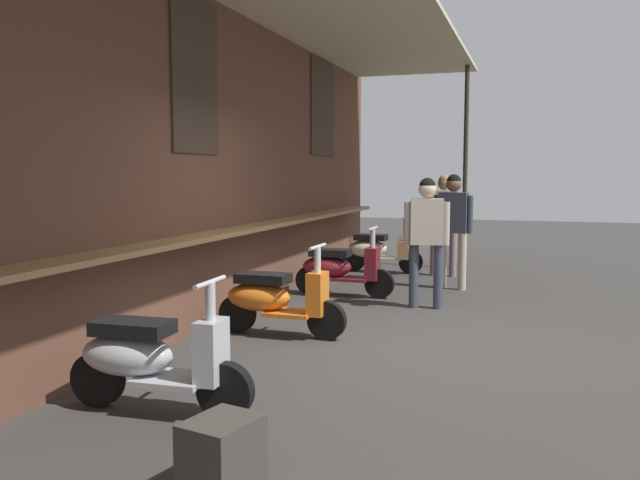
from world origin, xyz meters
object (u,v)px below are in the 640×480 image
object	(u,v)px
shopper_browsing	(453,218)
merchandise_crate	(222,457)
scooter_silver	(149,358)
scooter_orange	(274,299)
shopper_with_handbag	(443,215)
scooter_maroon	(338,268)
shopper_passing	(425,230)
scooter_cream	(377,250)

from	to	relation	value
shopper_browsing	merchandise_crate	world-z (taller)	shopper_browsing
scooter_silver	scooter_orange	xyz separation A→B (m)	(2.34, 0.00, 0.00)
shopper_with_handbag	merchandise_crate	xyz separation A→B (m)	(-7.92, 0.08, -0.82)
scooter_silver	scooter_maroon	xyz separation A→B (m)	(4.71, 0.00, 0.00)
merchandise_crate	scooter_orange	bearing A→B (deg)	17.57
scooter_orange	shopper_with_handbag	bearing A→B (deg)	77.14
scooter_silver	shopper_passing	distance (m)	4.48
scooter_silver	merchandise_crate	world-z (taller)	scooter_silver
shopper_passing	shopper_with_handbag	bearing A→B (deg)	171.91
scooter_cream	shopper_browsing	size ratio (longest dim) A/B	0.83
scooter_orange	scooter_maroon	distance (m)	2.37
scooter_cream	shopper_with_handbag	size ratio (longest dim) A/B	0.84
scooter_orange	shopper_passing	distance (m)	2.37
shopper_with_handbag	merchandise_crate	bearing A→B (deg)	-8.26
scooter_orange	scooter_maroon	world-z (taller)	same
scooter_orange	shopper_with_handbag	size ratio (longest dim) A/B	0.84
shopper_with_handbag	merchandise_crate	size ratio (longest dim) A/B	4.13
scooter_silver	shopper_browsing	world-z (taller)	shopper_browsing
scooter_orange	scooter_cream	size ratio (longest dim) A/B	1.00
shopper_browsing	merchandise_crate	bearing A→B (deg)	-176.87
scooter_cream	shopper_with_handbag	xyz separation A→B (m)	(-0.08, -1.12, 0.63)
scooter_silver	shopper_browsing	xyz separation A→B (m)	(5.80, -1.42, 0.65)
scooter_cream	merchandise_crate	xyz separation A→B (m)	(-8.00, -1.04, -0.19)
scooter_silver	scooter_cream	world-z (taller)	same
shopper_with_handbag	shopper_browsing	distance (m)	1.22
scooter_maroon	shopper_with_handbag	xyz separation A→B (m)	(2.27, -1.12, 0.63)
scooter_orange	scooter_silver	bearing A→B (deg)	-89.30
merchandise_crate	scooter_silver	bearing A→B (deg)	47.80
shopper_with_handbag	scooter_maroon	bearing A→B (deg)	-33.94
shopper_with_handbag	shopper_passing	world-z (taller)	shopper_with_handbag
shopper_with_handbag	merchandise_crate	distance (m)	7.97
shopper_with_handbag	shopper_passing	bearing A→B (deg)	-4.61
scooter_orange	shopper_with_handbag	xyz separation A→B (m)	(4.64, -1.12, 0.63)
scooter_cream	merchandise_crate	distance (m)	8.07
shopper_passing	scooter_maroon	bearing A→B (deg)	-121.21
scooter_orange	shopper_passing	size ratio (longest dim) A/B	0.86
scooter_orange	shopper_browsing	bearing A→B (deg)	68.32
shopper_with_handbag	scooter_silver	bearing A→B (deg)	-16.80
scooter_silver	scooter_cream	size ratio (longest dim) A/B	1.00
scooter_cream	shopper_with_handbag	world-z (taller)	shopper_with_handbag
scooter_silver	scooter_maroon	world-z (taller)	same
scooter_silver	scooter_orange	world-z (taller)	same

